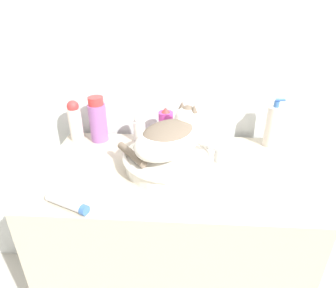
% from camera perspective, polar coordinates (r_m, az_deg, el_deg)
% --- Properties ---
extents(wall_back, '(8.00, 0.05, 2.40)m').
position_cam_1_polar(wall_back, '(1.34, 1.62, 15.11)').
color(wall_back, silver).
rests_on(wall_back, ground_plane).
extents(vanity_counter, '(0.99, 0.58, 0.88)m').
position_cam_1_polar(vanity_counter, '(1.43, 0.63, -19.80)').
color(vanity_counter, '#B2A893').
rests_on(vanity_counter, ground_plane).
extents(sink_basin, '(0.35, 0.35, 0.06)m').
position_cam_1_polar(sink_basin, '(1.14, 0.05, -3.02)').
color(sink_basin, white).
rests_on(sink_basin, vanity_counter).
extents(cat, '(0.36, 0.36, 0.17)m').
position_cam_1_polar(cat, '(1.10, 0.46, 1.62)').
color(cat, silver).
rests_on(cat, sink_basin).
extents(faucet, '(0.14, 0.07, 0.13)m').
position_cam_1_polar(faucet, '(1.18, 9.56, -0.53)').
color(faucet, silver).
rests_on(faucet, vanity_counter).
extents(mouthwash_bottle, '(0.08, 0.08, 0.20)m').
position_cam_1_polar(mouthwash_bottle, '(1.35, -13.21, 4.46)').
color(mouthwash_bottle, '#93569E').
rests_on(mouthwash_bottle, vanity_counter).
extents(deodorant_stick, '(0.05, 0.05, 0.13)m').
position_cam_1_polar(deodorant_stick, '(1.32, -5.47, 3.07)').
color(deodorant_stick, white).
rests_on(deodorant_stick, vanity_counter).
extents(lotion_bottle_white, '(0.06, 0.06, 0.18)m').
position_cam_1_polar(lotion_bottle_white, '(1.38, -17.28, 4.30)').
color(lotion_bottle_white, silver).
rests_on(lotion_bottle_white, vanity_counter).
extents(spray_bottle_trigger, '(0.06, 0.06, 0.16)m').
position_cam_1_polar(spray_bottle_trigger, '(1.30, -0.42, 3.36)').
color(spray_bottle_trigger, '#B2338C').
rests_on(spray_bottle_trigger, vanity_counter).
extents(soap_pump_bottle, '(0.06, 0.06, 0.21)m').
position_cam_1_polar(soap_pump_bottle, '(1.35, 19.33, 3.27)').
color(soap_pump_bottle, silver).
rests_on(soap_pump_bottle, vanity_counter).
extents(cream_tube, '(0.16, 0.09, 0.03)m').
position_cam_1_polar(cream_tube, '(1.00, -18.56, -10.73)').
color(cream_tube, silver).
rests_on(cream_tube, vanity_counter).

